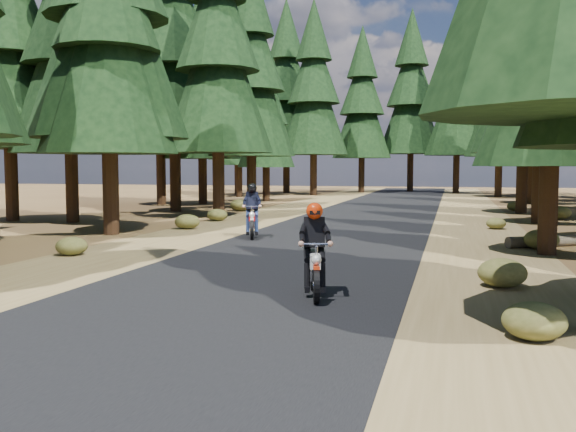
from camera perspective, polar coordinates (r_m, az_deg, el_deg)
The scene contains 8 objects.
ground at distance 13.58m, azimuth -1.58°, elevation -5.10°, with size 120.00×120.00×0.00m, color #49301A.
road at distance 18.39m, azimuth 2.71°, elevation -2.59°, with size 6.00×100.00×0.01m, color black.
shoulder_l at distance 19.83m, azimuth -10.43°, elevation -2.15°, with size 3.20×100.00×0.01m, color brown.
shoulder_r at distance 18.04m, azimuth 17.19°, elevation -2.93°, with size 3.20×100.00×0.01m, color brown.
pine_forest at distance 34.59m, azimuth 8.27°, elevation 13.76°, with size 34.59×55.08×16.32m.
understory_shrubs at distance 19.83m, azimuth 6.10°, elevation -1.34°, with size 15.87×30.85×0.59m.
rider_lead at distance 11.05m, azimuth 2.39°, elevation -4.45°, with size 0.98×1.89×1.61m.
rider_follow at distance 20.20m, azimuth -3.21°, elevation -0.34°, with size 1.11×2.00×1.71m.
Camera 1 is at (3.68, -12.88, 2.24)m, focal length 40.00 mm.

